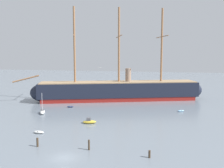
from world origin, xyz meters
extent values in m
plane|color=slate|center=(0.00, 0.00, 0.00)|extent=(400.00, 400.00, 0.00)
cube|color=maroon|center=(-1.36, 52.19, 0.72)|extent=(54.57, 25.87, 1.43)
cube|color=black|center=(-1.36, 52.19, 3.98)|extent=(56.85, 26.95, 5.11)
ellipsoid|color=black|center=(-26.21, 43.52, 3.27)|extent=(12.27, 10.69, 6.54)
ellipsoid|color=black|center=(23.48, 60.87, 3.27)|extent=(12.27, 10.69, 6.54)
cube|color=#9E7F5B|center=(-1.36, 52.19, 6.69)|extent=(55.54, 25.93, 0.31)
cylinder|color=#936642|center=(-16.22, 47.01, 19.82)|extent=(0.72, 0.72, 26.56)
cylinder|color=#936642|center=(-16.22, 47.01, 23.01)|extent=(4.79, 13.06, 0.29)
cylinder|color=#936642|center=(-1.36, 52.19, 19.82)|extent=(0.72, 0.72, 26.56)
cylinder|color=#936642|center=(-1.36, 52.19, 23.01)|extent=(4.79, 13.06, 0.29)
cylinder|color=#936642|center=(13.49, 57.38, 19.82)|extent=(0.72, 0.72, 26.56)
cylinder|color=#936642|center=(13.49, 57.38, 23.01)|extent=(4.79, 13.06, 0.29)
cylinder|color=#936642|center=(-32.28, 41.41, 8.19)|extent=(8.71, 3.46, 2.72)
cylinder|color=gray|center=(1.88, 53.33, 9.09)|extent=(2.04, 2.04, 5.11)
ellipsoid|color=silver|center=(-10.47, 10.60, 0.28)|extent=(2.38, 1.09, 0.56)
cube|color=#4C4C51|center=(-10.47, 10.60, 0.49)|extent=(0.24, 0.88, 0.09)
ellipsoid|color=gold|center=(-2.27, 20.31, 0.38)|extent=(3.53, 2.23, 0.76)
cube|color=#4C4C51|center=(-2.48, 20.24, 0.99)|extent=(1.21, 1.13, 0.76)
ellipsoid|color=silver|center=(-18.52, 27.17, 0.43)|extent=(3.16, 4.64, 0.86)
cube|color=#4C4C51|center=(-18.62, 27.37, 0.91)|extent=(1.16, 1.34, 0.45)
cylinder|color=silver|center=(-18.42, 26.96, 3.27)|extent=(0.11, 0.11, 5.18)
ellipsoid|color=#1E284C|center=(-13.82, 36.39, 0.23)|extent=(2.15, 1.44, 0.47)
cube|color=beige|center=(-13.82, 36.39, 0.41)|extent=(0.40, 0.75, 0.07)
ellipsoid|color=#7FB2D6|center=(20.01, 38.06, 0.25)|extent=(2.30, 1.90, 0.50)
cube|color=#4C4C51|center=(20.01, 38.06, 0.44)|extent=(0.58, 0.77, 0.08)
ellipsoid|color=#1E284C|center=(2.91, 62.04, 0.37)|extent=(2.96, 4.00, 0.75)
cube|color=beige|center=(3.01, 61.86, 0.79)|extent=(1.05, 1.17, 0.39)
cylinder|color=silver|center=(2.82, 62.21, 2.86)|extent=(0.10, 0.10, 4.52)
cylinder|color=#423323|center=(-6.79, 3.56, 0.82)|extent=(0.39, 0.39, 1.63)
cylinder|color=#423323|center=(2.87, 4.12, 0.92)|extent=(0.33, 0.33, 1.84)
cylinder|color=#423323|center=(13.53, 3.13, 0.62)|extent=(0.36, 0.36, 1.23)
ellipsoid|color=silver|center=(-0.19, 22.28, 13.49)|extent=(0.33, 0.27, 0.11)
sphere|color=silver|center=(-0.02, 22.17, 13.50)|extent=(0.09, 0.09, 0.09)
cube|color=#ADA89E|center=(0.00, 22.58, 13.51)|extent=(0.43, 0.57, 0.13)
cube|color=#ADA89E|center=(-0.38, 21.98, 13.51)|extent=(0.43, 0.57, 0.13)
camera|label=1|loc=(16.25, -36.34, 16.87)|focal=40.15mm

